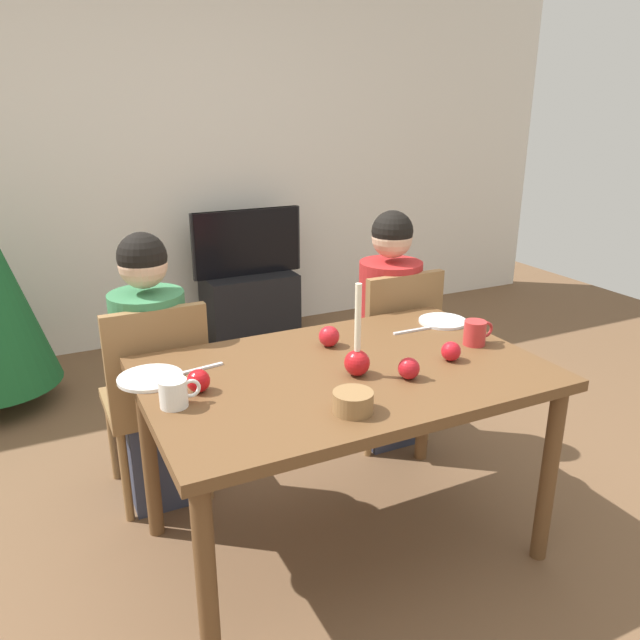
# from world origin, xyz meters

# --- Properties ---
(ground_plane) EXTENTS (7.68, 7.68, 0.00)m
(ground_plane) POSITION_xyz_m (0.00, 0.00, 0.00)
(ground_plane) COLOR brown
(back_wall) EXTENTS (6.40, 0.10, 2.60)m
(back_wall) POSITION_xyz_m (0.00, 2.60, 1.30)
(back_wall) COLOR silver
(back_wall) RESTS_ON ground
(dining_table) EXTENTS (1.40, 0.90, 0.75)m
(dining_table) POSITION_xyz_m (0.00, 0.00, 0.67)
(dining_table) COLOR brown
(dining_table) RESTS_ON ground
(chair_left) EXTENTS (0.40, 0.40, 0.90)m
(chair_left) POSITION_xyz_m (-0.55, 0.61, 0.51)
(chair_left) COLOR olive
(chair_left) RESTS_ON ground
(chair_right) EXTENTS (0.40, 0.40, 0.90)m
(chair_right) POSITION_xyz_m (0.59, 0.61, 0.51)
(chair_right) COLOR olive
(chair_right) RESTS_ON ground
(person_left_child) EXTENTS (0.30, 0.30, 1.17)m
(person_left_child) POSITION_xyz_m (-0.55, 0.64, 0.57)
(person_left_child) COLOR #33384C
(person_left_child) RESTS_ON ground
(person_right_child) EXTENTS (0.30, 0.30, 1.17)m
(person_right_child) POSITION_xyz_m (0.59, 0.64, 0.57)
(person_right_child) COLOR #33384C
(person_right_child) RESTS_ON ground
(tv_stand) EXTENTS (0.64, 0.40, 0.48)m
(tv_stand) POSITION_xyz_m (0.46, 2.30, 0.24)
(tv_stand) COLOR black
(tv_stand) RESTS_ON ground
(tv) EXTENTS (0.79, 0.05, 0.46)m
(tv) POSITION_xyz_m (0.46, 2.30, 0.71)
(tv) COLOR black
(tv) RESTS_ON tv_stand
(candle_centerpiece) EXTENTS (0.09, 0.09, 0.33)m
(candle_centerpiece) POSITION_xyz_m (0.01, -0.06, 0.82)
(candle_centerpiece) COLOR red
(candle_centerpiece) RESTS_ON dining_table
(plate_left) EXTENTS (0.22, 0.22, 0.01)m
(plate_left) POSITION_xyz_m (-0.64, 0.21, 0.76)
(plate_left) COLOR white
(plate_left) RESTS_ON dining_table
(plate_right) EXTENTS (0.20, 0.20, 0.01)m
(plate_right) POSITION_xyz_m (0.61, 0.25, 0.76)
(plate_right) COLOR silver
(plate_right) RESTS_ON dining_table
(mug_left) EXTENTS (0.13, 0.09, 0.09)m
(mug_left) POSITION_xyz_m (-0.61, -0.02, 0.80)
(mug_left) COLOR white
(mug_left) RESTS_ON dining_table
(mug_right) EXTENTS (0.13, 0.09, 0.10)m
(mug_right) POSITION_xyz_m (0.57, -0.01, 0.80)
(mug_right) COLOR #B72D2D
(mug_right) RESTS_ON dining_table
(fork_left) EXTENTS (0.18, 0.04, 0.01)m
(fork_left) POSITION_xyz_m (-0.47, 0.22, 0.75)
(fork_left) COLOR silver
(fork_left) RESTS_ON dining_table
(fork_right) EXTENTS (0.18, 0.02, 0.01)m
(fork_right) POSITION_xyz_m (0.43, 0.21, 0.75)
(fork_right) COLOR silver
(fork_right) RESTS_ON dining_table
(bowl_walnuts) EXTENTS (0.13, 0.13, 0.07)m
(bowl_walnuts) POSITION_xyz_m (-0.13, -0.29, 0.78)
(bowl_walnuts) COLOR olive
(bowl_walnuts) RESTS_ON dining_table
(apple_near_candle) EXTENTS (0.07, 0.07, 0.07)m
(apple_near_candle) POSITION_xyz_m (0.38, -0.10, 0.79)
(apple_near_candle) COLOR red
(apple_near_candle) RESTS_ON dining_table
(apple_by_left_plate) EXTENTS (0.07, 0.07, 0.07)m
(apple_by_left_plate) POSITION_xyz_m (0.16, -0.17, 0.79)
(apple_by_left_plate) COLOR red
(apple_by_left_plate) RESTS_ON dining_table
(apple_by_right_mug) EXTENTS (0.08, 0.08, 0.08)m
(apple_by_right_mug) POSITION_xyz_m (0.05, 0.22, 0.79)
(apple_by_right_mug) COLOR red
(apple_by_right_mug) RESTS_ON dining_table
(apple_far_edge) EXTENTS (0.08, 0.08, 0.08)m
(apple_far_edge) POSITION_xyz_m (-0.51, 0.05, 0.79)
(apple_far_edge) COLOR red
(apple_far_edge) RESTS_ON dining_table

